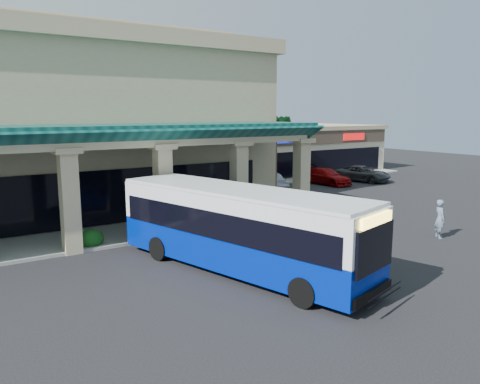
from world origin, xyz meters
TOP-DOWN VIEW (x-y plane):
  - ground at (0.00, 0.00)m, footprint 110.00×110.00m
  - main_building at (-8.00, 16.00)m, footprint 30.80×14.80m
  - arcade at (-8.00, 6.80)m, footprint 30.00×6.20m
  - strip_mall at (18.00, 24.00)m, footprint 22.50×12.50m
  - palm_0 at (8.50, 11.00)m, footprint 2.40×2.40m
  - palm_1 at (9.50, 14.00)m, footprint 2.40×2.40m
  - broadleaf_tree at (7.50, 19.00)m, footprint 2.60×2.60m
  - transit_bus at (-2.58, -1.00)m, footprint 5.70×12.26m
  - pedestrian at (8.59, -2.41)m, footprint 0.76×0.86m
  - car_silver at (9.97, 13.19)m, footprint 3.59×5.19m
  - car_red at (16.43, 13.89)m, footprint 2.50×5.08m
  - car_gray at (20.46, 13.35)m, footprint 3.74×5.59m

SIDE VIEW (x-z plane):
  - ground at x=0.00m, z-range 0.00..0.00m
  - car_red at x=16.43m, z-range 0.00..1.42m
  - car_gray at x=20.46m, z-range 0.00..1.43m
  - car_silver at x=9.97m, z-range 0.00..1.64m
  - pedestrian at x=8.59m, z-range 0.00..1.97m
  - transit_bus at x=-2.58m, z-range 0.00..3.34m
  - broadleaf_tree at x=7.50m, z-range 0.00..4.81m
  - strip_mall at x=18.00m, z-range 0.00..4.90m
  - arcade at x=-8.00m, z-range 0.00..5.70m
  - palm_1 at x=9.50m, z-range 0.00..5.80m
  - palm_0 at x=8.50m, z-range 0.00..6.60m
  - main_building at x=-8.00m, z-range 0.00..11.35m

